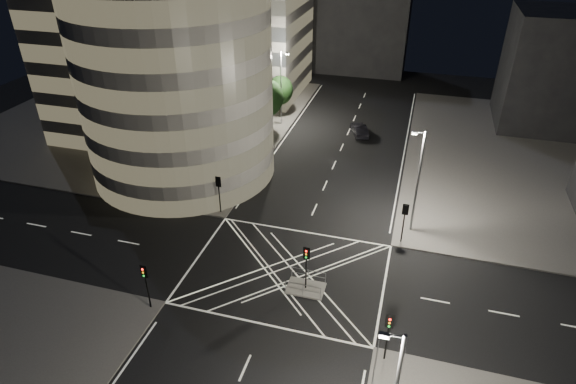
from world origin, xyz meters
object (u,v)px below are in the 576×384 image
(traffic_signal_fl, at_px, (219,188))
(sedan, at_px, (359,130))
(traffic_signal_island, at_px, (306,260))
(street_lamp_right_far, at_px, (417,179))
(traffic_signal_nr, at_px, (389,329))
(traffic_signal_fr, at_px, (405,216))
(street_lamp_left_far, at_px, (281,86))
(traffic_signal_nl, at_px, (145,279))
(street_lamp_left_near, at_px, (231,140))
(central_island, at_px, (306,288))

(traffic_signal_fl, xyz_separation_m, sedan, (10.30, 22.57, -2.16))
(traffic_signal_island, bearing_deg, street_lamp_right_far, 54.70)
(traffic_signal_nr, distance_m, street_lamp_right_far, 16.03)
(traffic_signal_fl, bearing_deg, sedan, 65.47)
(traffic_signal_island, bearing_deg, traffic_signal_fr, 50.67)
(traffic_signal_nr, bearing_deg, traffic_signal_fr, 90.00)
(traffic_signal_nr, bearing_deg, sedan, 101.41)
(street_lamp_right_far, bearing_deg, street_lamp_left_far, 131.94)
(traffic_signal_nr, xyz_separation_m, street_lamp_left_far, (-18.24, 36.80, 2.63))
(traffic_signal_fr, xyz_separation_m, sedan, (-7.30, 22.57, -2.16))
(traffic_signal_nl, distance_m, traffic_signal_nr, 17.60)
(street_lamp_right_far, relative_size, sedan, 2.18)
(street_lamp_left_near, bearing_deg, traffic_signal_island, -49.73)
(traffic_signal_island, bearing_deg, central_island, 0.00)
(traffic_signal_fr, bearing_deg, street_lamp_left_near, 164.08)
(traffic_signal_fr, distance_m, street_lamp_left_far, 29.63)
(traffic_signal_fl, height_order, traffic_signal_island, same)
(traffic_signal_nr, relative_size, street_lamp_left_near, 0.40)
(traffic_signal_nl, relative_size, traffic_signal_fr, 1.00)
(traffic_signal_nl, bearing_deg, street_lamp_left_far, 90.99)
(traffic_signal_island, relative_size, street_lamp_left_near, 0.40)
(traffic_signal_fr, bearing_deg, traffic_signal_fl, 180.00)
(central_island, distance_m, traffic_signal_nl, 12.36)
(sedan, bearing_deg, street_lamp_left_near, 36.93)
(traffic_signal_nl, height_order, street_lamp_left_far, street_lamp_left_far)
(traffic_signal_island, xyz_separation_m, street_lamp_left_far, (-11.44, 31.50, 2.63))
(street_lamp_left_near, bearing_deg, central_island, -49.73)
(street_lamp_right_far, height_order, sedan, street_lamp_right_far)
(traffic_signal_fr, height_order, street_lamp_left_near, street_lamp_left_near)
(central_island, relative_size, traffic_signal_island, 0.75)
(traffic_signal_fl, height_order, street_lamp_left_far, street_lamp_left_far)
(street_lamp_left_near, distance_m, street_lamp_left_far, 18.00)
(traffic_signal_nr, height_order, street_lamp_right_far, street_lamp_right_far)
(sedan, bearing_deg, traffic_signal_nr, 80.54)
(traffic_signal_nr, xyz_separation_m, street_lamp_right_far, (0.64, 15.80, 2.63))
(traffic_signal_nr, bearing_deg, traffic_signal_island, 142.07)
(central_island, height_order, street_lamp_left_near, street_lamp_left_near)
(street_lamp_left_near, distance_m, street_lamp_right_far, 19.11)
(traffic_signal_nl, xyz_separation_m, traffic_signal_nr, (17.60, 0.00, 0.00))
(traffic_signal_fr, relative_size, traffic_signal_nr, 1.00)
(traffic_signal_fr, distance_m, street_lamp_right_far, 3.48)
(central_island, xyz_separation_m, traffic_signal_nr, (6.80, -5.30, 2.84))
(central_island, distance_m, sedan, 30.88)
(traffic_signal_fl, distance_m, traffic_signal_island, 13.62)
(traffic_signal_nl, bearing_deg, sedan, 74.10)
(sedan, bearing_deg, traffic_signal_nl, 53.23)
(traffic_signal_nl, bearing_deg, central_island, 26.14)
(traffic_signal_fl, height_order, sedan, traffic_signal_fl)
(traffic_signal_nr, height_order, sedan, traffic_signal_nr)
(central_island, distance_m, traffic_signal_fr, 11.10)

